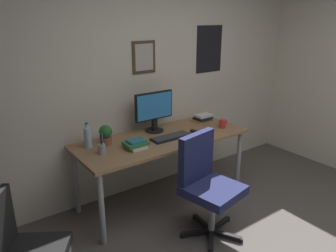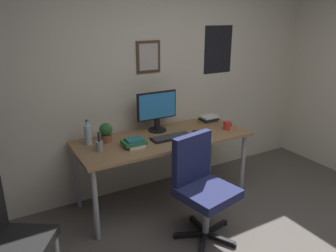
# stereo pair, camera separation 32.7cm
# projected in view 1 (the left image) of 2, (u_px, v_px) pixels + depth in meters

# --- Properties ---
(wall_back) EXTENTS (4.40, 0.10, 2.60)m
(wall_back) POSITION_uv_depth(u_px,v_px,m) (154.00, 75.00, 3.67)
(wall_back) COLOR beige
(wall_back) RESTS_ON ground_plane
(desk) EXTENTS (1.82, 0.73, 0.74)m
(desk) POSITION_uv_depth(u_px,v_px,m) (162.00, 143.00, 3.42)
(desk) COLOR #936D47
(desk) RESTS_ON ground_plane
(office_chair) EXTENTS (0.58, 0.57, 0.95)m
(office_chair) POSITION_uv_depth(u_px,v_px,m) (206.00, 181.00, 2.94)
(office_chair) COLOR #1E234C
(office_chair) RESTS_ON ground_plane
(side_chair) EXTENTS (0.58, 0.58, 0.88)m
(side_chair) POSITION_uv_depth(u_px,v_px,m) (21.00, 249.00, 2.12)
(side_chair) COLOR black
(side_chair) RESTS_ON ground_plane
(monitor) EXTENTS (0.46, 0.20, 0.43)m
(monitor) POSITION_uv_depth(u_px,v_px,m) (154.00, 110.00, 3.50)
(monitor) COLOR black
(monitor) RESTS_ON desk
(keyboard) EXTENTS (0.43, 0.15, 0.03)m
(keyboard) POSITION_uv_depth(u_px,v_px,m) (171.00, 137.00, 3.37)
(keyboard) COLOR black
(keyboard) RESTS_ON desk
(computer_mouse) EXTENTS (0.06, 0.11, 0.04)m
(computer_mouse) POSITION_uv_depth(u_px,v_px,m) (194.00, 131.00, 3.52)
(computer_mouse) COLOR black
(computer_mouse) RESTS_ON desk
(water_bottle) EXTENTS (0.07, 0.07, 0.25)m
(water_bottle) POSITION_uv_depth(u_px,v_px,m) (88.00, 137.00, 3.10)
(water_bottle) COLOR silver
(water_bottle) RESTS_ON desk
(coffee_mug_near) EXTENTS (0.12, 0.08, 0.09)m
(coffee_mug_near) POSITION_uv_depth(u_px,v_px,m) (223.00, 124.00, 3.67)
(coffee_mug_near) COLOR red
(coffee_mug_near) RESTS_ON desk
(potted_plant) EXTENTS (0.13, 0.13, 0.20)m
(potted_plant) POSITION_uv_depth(u_px,v_px,m) (106.00, 134.00, 3.18)
(potted_plant) COLOR brown
(potted_plant) RESTS_ON desk
(pen_cup) EXTENTS (0.07, 0.07, 0.20)m
(pen_cup) POSITION_uv_depth(u_px,v_px,m) (102.00, 148.00, 2.97)
(pen_cup) COLOR #9EA0A5
(pen_cup) RESTS_ON desk
(book_stack_left) EXTENTS (0.21, 0.18, 0.09)m
(book_stack_left) POSITION_uv_depth(u_px,v_px,m) (203.00, 118.00, 3.89)
(book_stack_left) COLOR gold
(book_stack_left) RESTS_ON desk
(book_stack_right) EXTENTS (0.22, 0.18, 0.08)m
(book_stack_right) POSITION_uv_depth(u_px,v_px,m) (136.00, 144.00, 3.11)
(book_stack_right) COLOR silver
(book_stack_right) RESTS_ON desk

